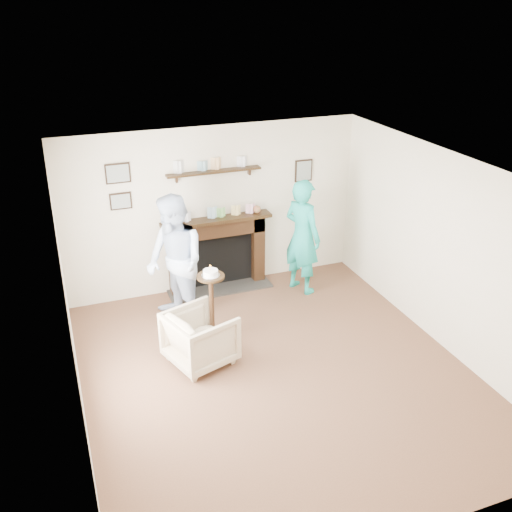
{
  "coord_description": "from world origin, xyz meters",
  "views": [
    {
      "loc": [
        -2.23,
        -5.22,
        4.19
      ],
      "look_at": [
        0.07,
        0.9,
        1.16
      ],
      "focal_mm": 40.0,
      "sensor_mm": 36.0,
      "label": 1
    }
  ],
  "objects_px": {
    "armchair": "(201,361)",
    "man": "(179,321)",
    "pedestal_table": "(211,296)",
    "woman": "(300,289)"
  },
  "relations": [
    {
      "from": "armchair",
      "to": "man",
      "type": "relative_size",
      "value": 0.41
    },
    {
      "from": "man",
      "to": "pedestal_table",
      "type": "height_order",
      "value": "pedestal_table"
    },
    {
      "from": "woman",
      "to": "pedestal_table",
      "type": "xyz_separation_m",
      "value": [
        -1.7,
        -0.93,
        0.69
      ]
    },
    {
      "from": "man",
      "to": "armchair",
      "type": "bearing_deg",
      "value": -15.51
    },
    {
      "from": "armchair",
      "to": "woman",
      "type": "relative_size",
      "value": 0.43
    },
    {
      "from": "armchair",
      "to": "pedestal_table",
      "type": "distance_m",
      "value": 0.83
    },
    {
      "from": "woman",
      "to": "pedestal_table",
      "type": "height_order",
      "value": "pedestal_table"
    },
    {
      "from": "armchair",
      "to": "man",
      "type": "bearing_deg",
      "value": -16.27
    },
    {
      "from": "man",
      "to": "pedestal_table",
      "type": "bearing_deg",
      "value": 7.09
    },
    {
      "from": "armchair",
      "to": "woman",
      "type": "xyz_separation_m",
      "value": [
        1.96,
        1.31,
        0.0
      ]
    }
  ]
}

